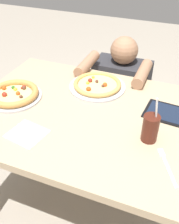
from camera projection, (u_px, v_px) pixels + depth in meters
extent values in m
plane|color=#9E9384|center=(87.00, 201.00, 1.77)|extent=(8.00, 8.00, 0.00)
cube|color=tan|center=(86.00, 115.00, 1.33)|extent=(1.21, 0.89, 0.04)
cylinder|color=#89765B|center=(41.00, 112.00, 1.98)|extent=(0.07, 0.07, 0.71)
cylinder|color=#B7B7BC|center=(14.00, 97.00, 1.42)|extent=(0.30, 0.30, 0.01)
cylinder|color=#E5CC7F|center=(14.00, 95.00, 1.42)|extent=(0.20, 0.20, 0.01)
torus|color=#C68C47|center=(14.00, 93.00, 1.41)|extent=(0.27, 0.27, 0.03)
sphere|color=#2D6623|center=(13.00, 88.00, 1.46)|extent=(0.02, 0.02, 0.02)
sphere|color=#BF4C19|center=(4.00, 88.00, 1.45)|extent=(0.02, 0.02, 0.02)
sphere|color=#BF4C19|center=(18.00, 93.00, 1.41)|extent=(0.02, 0.02, 0.02)
sphere|color=maroon|center=(4.00, 94.00, 1.40)|extent=(0.03, 0.03, 0.03)
sphere|color=maroon|center=(22.00, 88.00, 1.46)|extent=(0.02, 0.02, 0.02)
sphere|color=maroon|center=(24.00, 87.00, 1.46)|extent=(0.02, 0.02, 0.02)
sphere|color=brown|center=(24.00, 88.00, 1.45)|extent=(0.02, 0.02, 0.02)
sphere|color=brown|center=(21.00, 97.00, 1.38)|extent=(0.02, 0.02, 0.02)
sphere|color=gold|center=(15.00, 89.00, 1.44)|extent=(0.02, 0.02, 0.02)
cylinder|color=#B7B7BC|center=(97.00, 87.00, 1.51)|extent=(0.32, 0.32, 0.01)
cylinder|color=#E5CC7F|center=(97.00, 85.00, 1.50)|extent=(0.23, 0.23, 0.01)
torus|color=tan|center=(97.00, 84.00, 1.50)|extent=(0.27, 0.27, 0.02)
sphere|color=gold|center=(93.00, 77.00, 1.55)|extent=(0.02, 0.02, 0.02)
sphere|color=#BF4C19|center=(105.00, 85.00, 1.48)|extent=(0.03, 0.03, 0.03)
sphere|color=brown|center=(97.00, 81.00, 1.51)|extent=(0.02, 0.02, 0.02)
sphere|color=maroon|center=(90.00, 80.00, 1.52)|extent=(0.03, 0.03, 0.03)
sphere|color=#BF4C19|center=(89.00, 89.00, 1.44)|extent=(0.03, 0.03, 0.03)
sphere|color=gold|center=(88.00, 83.00, 1.50)|extent=(0.02, 0.02, 0.02)
sphere|color=brown|center=(103.00, 86.00, 1.47)|extent=(0.02, 0.02, 0.02)
cylinder|color=#4C1E14|center=(150.00, 128.00, 1.12)|extent=(0.07, 0.07, 0.13)
cylinder|color=white|center=(156.00, 109.00, 1.05)|extent=(0.02, 0.02, 0.11)
cube|color=white|center=(27.00, 134.00, 1.18)|extent=(0.18, 0.17, 0.00)
cube|color=silver|center=(169.00, 171.00, 1.01)|extent=(0.08, 0.15, 0.00)
cube|color=silver|center=(161.00, 153.00, 1.09)|extent=(0.04, 0.05, 0.00)
cube|color=black|center=(169.00, 114.00, 1.30)|extent=(0.25, 0.19, 0.01)
cube|color=#192338|center=(169.00, 113.00, 1.30)|extent=(0.22, 0.16, 0.00)
cylinder|color=#333847|center=(119.00, 118.00, 2.13)|extent=(0.32, 0.32, 0.45)
cube|color=#2D2D33|center=(122.00, 79.00, 1.92)|extent=(0.40, 0.22, 0.27)
sphere|color=#A37556|center=(124.00, 50.00, 1.78)|extent=(0.19, 0.19, 0.19)
cylinder|color=#A37556|center=(87.00, 64.00, 1.68)|extent=(0.07, 0.28, 0.07)
cylinder|color=#A37556|center=(142.00, 73.00, 1.58)|extent=(0.07, 0.28, 0.07)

